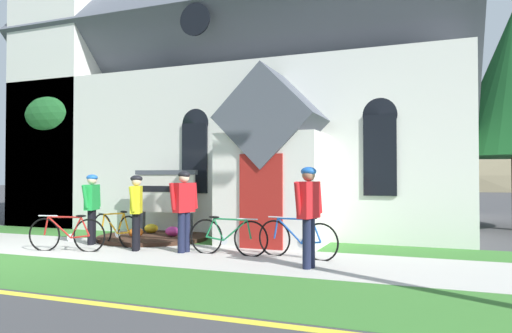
% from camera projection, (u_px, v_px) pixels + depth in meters
% --- Properties ---
extents(ground, '(140.00, 140.00, 0.00)m').
position_uv_depth(ground, '(127.00, 235.00, 12.76)').
color(ground, '#3D3D3F').
extents(sidewalk_slab, '(32.00, 2.58, 0.01)m').
position_uv_depth(sidewalk_slab, '(132.00, 251.00, 10.04)').
color(sidewalk_slab, '#B7B5AD').
rests_on(sidewalk_slab, ground).
extents(grass_verge, '(32.00, 2.21, 0.01)m').
position_uv_depth(grass_verge, '(45.00, 272.00, 7.80)').
color(grass_verge, '#38722D').
rests_on(grass_verge, ground).
extents(church_lawn, '(24.00, 1.52, 0.01)m').
position_uv_depth(church_lawn, '(181.00, 239.00, 11.95)').
color(church_lawn, '#38722D').
rests_on(church_lawn, ground).
extents(church_building, '(14.48, 12.66, 13.44)m').
position_uv_depth(church_building, '(253.00, 94.00, 17.66)').
color(church_building, silver).
rests_on(church_building, ground).
extents(church_sign, '(1.85, 0.12, 1.77)m').
position_uv_depth(church_sign, '(166.00, 193.00, 12.41)').
color(church_sign, '#474C56').
rests_on(church_sign, ground).
extents(flower_bed, '(2.78, 2.78, 0.34)m').
position_uv_depth(flower_bed, '(153.00, 237.00, 11.87)').
color(flower_bed, '#382319').
rests_on(flower_bed, ground).
extents(bicycle_green, '(1.69, 0.52, 0.85)m').
position_uv_depth(bicycle_green, '(115.00, 230.00, 10.68)').
color(bicycle_green, black).
rests_on(bicycle_green, ground).
extents(bicycle_white, '(1.73, 0.08, 0.81)m').
position_uv_depth(bicycle_white, '(228.00, 236.00, 9.49)').
color(bicycle_white, black).
rests_on(bicycle_white, ground).
extents(bicycle_silver, '(1.71, 0.43, 0.81)m').
position_uv_depth(bicycle_silver, '(67.00, 234.00, 9.95)').
color(bicycle_silver, black).
rests_on(bicycle_silver, ground).
extents(bicycle_orange, '(1.73, 0.41, 0.85)m').
position_uv_depth(bicycle_orange, '(297.00, 239.00, 9.13)').
color(bicycle_orange, black).
rests_on(bicycle_orange, ground).
extents(cyclist_in_blue_jersey, '(0.33, 0.79, 1.77)m').
position_uv_depth(cyclist_in_blue_jersey, '(309.00, 208.00, 8.10)').
color(cyclist_in_blue_jersey, '#191E38').
rests_on(cyclist_in_blue_jersey, ground).
extents(cyclist_in_green_jersey, '(0.38, 0.69, 1.63)m').
position_uv_depth(cyclist_in_green_jersey, '(136.00, 207.00, 10.07)').
color(cyclist_in_green_jersey, black).
rests_on(cyclist_in_green_jersey, ground).
extents(cyclist_in_orange_jersey, '(0.32, 0.71, 1.71)m').
position_uv_depth(cyclist_in_orange_jersey, '(184.00, 205.00, 9.81)').
color(cyclist_in_orange_jersey, '#191E38').
rests_on(cyclist_in_orange_jersey, ground).
extents(cyclist_in_red_jersey, '(0.33, 0.72, 1.65)m').
position_uv_depth(cyclist_in_red_jersey, '(92.00, 204.00, 10.94)').
color(cyclist_in_red_jersey, black).
rests_on(cyclist_in_red_jersey, ground).
extents(yard_deciduous_tree, '(5.06, 5.06, 5.16)m').
position_uv_depth(yard_deciduous_tree, '(96.00, 122.00, 16.87)').
color(yard_deciduous_tree, '#4C3823').
rests_on(yard_deciduous_tree, ground).
extents(distant_hill, '(103.87, 39.21, 25.97)m').
position_uv_depth(distant_hill, '(377.00, 187.00, 70.22)').
color(distant_hill, '#847A5B').
rests_on(distant_hill, ground).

